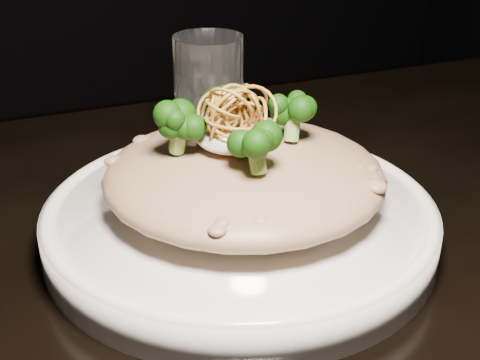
# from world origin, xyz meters

# --- Properties ---
(table) EXTENTS (1.10, 0.80, 0.75)m
(table) POSITION_xyz_m (0.00, 0.00, 0.67)
(table) COLOR black
(table) RESTS_ON ground
(plate) EXTENTS (0.32, 0.32, 0.03)m
(plate) POSITION_xyz_m (-0.09, 0.04, 0.77)
(plate) COLOR white
(plate) RESTS_ON table
(risotto) EXTENTS (0.22, 0.22, 0.05)m
(risotto) POSITION_xyz_m (-0.09, 0.05, 0.81)
(risotto) COLOR brown
(risotto) RESTS_ON plate
(broccoli) EXTENTS (0.13, 0.13, 0.05)m
(broccoli) POSITION_xyz_m (-0.09, 0.04, 0.86)
(broccoli) COLOR black
(broccoli) RESTS_ON risotto
(cheese) EXTENTS (0.06, 0.06, 0.02)m
(cheese) POSITION_xyz_m (-0.10, 0.05, 0.84)
(cheese) COLOR white
(cheese) RESTS_ON risotto
(shallots) EXTENTS (0.06, 0.06, 0.04)m
(shallots) POSITION_xyz_m (-0.10, 0.04, 0.87)
(shallots) COLOR #925F1E
(shallots) RESTS_ON cheese
(drinking_glass) EXTENTS (0.07, 0.07, 0.12)m
(drinking_glass) POSITION_xyz_m (-0.05, 0.22, 0.81)
(drinking_glass) COLOR white
(drinking_glass) RESTS_ON table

